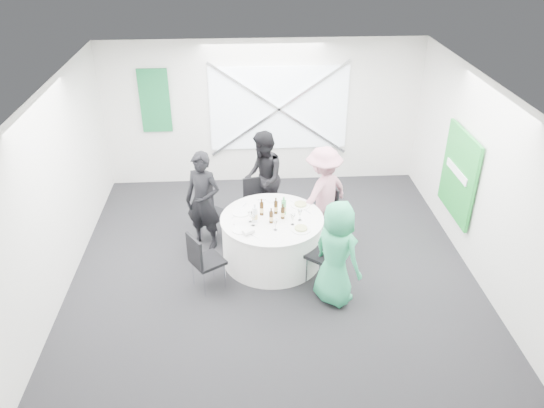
{
  "coord_description": "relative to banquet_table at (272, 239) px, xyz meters",
  "views": [
    {
      "loc": [
        -0.42,
        -6.6,
        4.87
      ],
      "look_at": [
        0.0,
        0.2,
        1.0
      ],
      "focal_mm": 35.0,
      "sensor_mm": 36.0,
      "label": 1
    }
  ],
  "objects": [
    {
      "name": "window_brace_a",
      "position": [
        0.3,
        2.72,
        1.12
      ],
      "size": [
        2.63,
        0.05,
        1.84
      ],
      "primitive_type": "cube",
      "rotation": [
        0.0,
        0.97,
        0.0
      ],
      "color": "silver",
      "rests_on": "window_panel"
    },
    {
      "name": "beer_bottle_c",
      "position": [
        0.16,
        -0.02,
        0.47
      ],
      "size": [
        0.06,
        0.06,
        0.24
      ],
      "color": "#351F09",
      "rests_on": "banquet_table"
    },
    {
      "name": "plate_back",
      "position": [
        0.06,
        0.56,
        0.39
      ],
      "size": [
        0.25,
        0.25,
        0.01
      ],
      "color": "white",
      "rests_on": "banquet_table"
    },
    {
      "name": "wall_left",
      "position": [
        -3.0,
        -0.2,
        1.02
      ],
      "size": [
        0.0,
        6.0,
        6.0
      ],
      "primitive_type": "plane",
      "rotation": [
        1.57,
        0.0,
        1.57
      ],
      "color": "silver",
      "rests_on": "floor"
    },
    {
      "name": "wine_glass_a",
      "position": [
        0.03,
        -0.34,
        0.5
      ],
      "size": [
        0.07,
        0.07,
        0.17
      ],
      "color": "white",
      "rests_on": "banquet_table"
    },
    {
      "name": "ceiling",
      "position": [
        0.0,
        -0.2,
        2.42
      ],
      "size": [
        6.0,
        6.0,
        0.0
      ],
      "primitive_type": "plane",
      "rotation": [
        3.14,
        0.0,
        0.0
      ],
      "color": "silver",
      "rests_on": "wall_back"
    },
    {
      "name": "beer_bottle_b",
      "position": [
        0.07,
        0.13,
        0.48
      ],
      "size": [
        0.06,
        0.06,
        0.26
      ],
      "color": "#351F09",
      "rests_on": "banquet_table"
    },
    {
      "name": "fork_c",
      "position": [
        -0.41,
        0.4,
        0.38
      ],
      "size": [
        0.08,
        0.14,
        0.01
      ],
      "primitive_type": "cube",
      "rotation": [
        0.0,
        0.0,
        2.67
      ],
      "color": "silver",
      "rests_on": "banquet_table"
    },
    {
      "name": "clear_water_bottle",
      "position": [
        -0.26,
        -0.1,
        0.5
      ],
      "size": [
        0.08,
        0.08,
        0.31
      ],
      "color": "white",
      "rests_on": "banquet_table"
    },
    {
      "name": "person_man_back",
      "position": [
        -0.08,
        1.19,
        0.44
      ],
      "size": [
        0.49,
        0.83,
        1.65
      ],
      "primitive_type": "imported",
      "rotation": [
        0.0,
        0.0,
        -1.51
      ],
      "color": "black",
      "rests_on": "floor"
    },
    {
      "name": "wall_right",
      "position": [
        3.0,
        -0.2,
        1.02
      ],
      "size": [
        0.0,
        6.0,
        6.0
      ],
      "primitive_type": "plane",
      "rotation": [
        1.57,
        0.0,
        -1.57
      ],
      "color": "silver",
      "rests_on": "floor"
    },
    {
      "name": "wall_front",
      "position": [
        0.0,
        -3.2,
        1.02
      ],
      "size": [
        6.0,
        0.0,
        6.0
      ],
      "primitive_type": "plane",
      "rotation": [
        -1.57,
        0.0,
        0.0
      ],
      "color": "silver",
      "rests_on": "floor"
    },
    {
      "name": "napkin",
      "position": [
        -0.37,
        -0.41,
        0.42
      ],
      "size": [
        0.19,
        0.17,
        0.04
      ],
      "primitive_type": "cube",
      "rotation": [
        0.0,
        0.0,
        0.56
      ],
      "color": "silver",
      "rests_on": "plate_front_left"
    },
    {
      "name": "plate_front_left",
      "position": [
        -0.48,
        -0.31,
        0.39
      ],
      "size": [
        0.25,
        0.25,
        0.01
      ],
      "color": "white",
      "rests_on": "banquet_table"
    },
    {
      "name": "knife_d",
      "position": [
        -0.27,
        -0.51,
        0.38
      ],
      "size": [
        0.12,
        0.12,
        0.01
      ],
      "primitive_type": "cube",
      "rotation": [
        0.0,
        0.0,
        -2.37
      ],
      "color": "silver",
      "rests_on": "banquet_table"
    },
    {
      "name": "wine_glass_e",
      "position": [
        -0.29,
        -0.2,
        0.5
      ],
      "size": [
        0.07,
        0.07,
        0.17
      ],
      "color": "white",
      "rests_on": "banquet_table"
    },
    {
      "name": "window_brace_b",
      "position": [
        0.3,
        2.72,
        1.12
      ],
      "size": [
        2.63,
        0.05,
        1.84
      ],
      "primitive_type": "cube",
      "rotation": [
        0.0,
        -0.97,
        0.0
      ],
      "color": "silver",
      "rests_on": "window_panel"
    },
    {
      "name": "green_water_bottle",
      "position": [
        0.18,
        0.11,
        0.49
      ],
      "size": [
        0.08,
        0.08,
        0.29
      ],
      "color": "#3EA357",
      "rests_on": "banquet_table"
    },
    {
      "name": "wine_glass_c",
      "position": [
        0.29,
        -0.21,
        0.5
      ],
      "size": [
        0.07,
        0.07,
        0.17
      ],
      "color": "white",
      "rests_on": "banquet_table"
    },
    {
      "name": "knife_b",
      "position": [
        0.37,
        0.44,
        0.38
      ],
      "size": [
        0.09,
        0.13,
        0.01
      ],
      "primitive_type": "cube",
      "rotation": [
        0.0,
        0.0,
        0.58
      ],
      "color": "silver",
      "rests_on": "banquet_table"
    },
    {
      "name": "beer_bottle_a",
      "position": [
        -0.15,
        0.1,
        0.48
      ],
      "size": [
        0.06,
        0.06,
        0.27
      ],
      "color": "#351F09",
      "rests_on": "banquet_table"
    },
    {
      "name": "person_woman_green",
      "position": [
        0.81,
        -1.0,
        0.39
      ],
      "size": [
        0.86,
        0.9,
        1.55
      ],
      "primitive_type": "imported",
      "rotation": [
        0.0,
        0.0,
        2.25
      ],
      "color": "#2B9E68",
      "rests_on": "floor"
    },
    {
      "name": "beer_bottle_d",
      "position": [
        -0.02,
        -0.14,
        0.47
      ],
      "size": [
        0.06,
        0.06,
        0.24
      ],
      "color": "#351F09",
      "rests_on": "banquet_table"
    },
    {
      "name": "chair_back",
      "position": [
        -0.22,
        1.1,
        0.11
      ],
      "size": [
        0.45,
        0.45,
        0.84
      ],
      "rotation": [
        0.0,
        0.0,
        0.2
      ],
      "color": "black",
      "rests_on": "floor"
    },
    {
      "name": "plate_back_left",
      "position": [
        -0.46,
        0.18,
        0.39
      ],
      "size": [
        0.28,
        0.28,
        0.01
      ],
      "color": "white",
      "rests_on": "banquet_table"
    },
    {
      "name": "chair_back_left",
      "position": [
        -0.97,
        0.78,
        0.12
      ],
      "size": [
        0.55,
        0.55,
        0.87
      ],
      "rotation": [
        0.0,
        0.0,
        0.89
      ],
      "color": "black",
      "rests_on": "floor"
    },
    {
      "name": "chair_back_right",
      "position": [
        0.93,
        0.73,
        0.1
      ],
      "size": [
        0.53,
        0.53,
        0.83
      ],
      "rotation": [
        0.0,
        0.0,
        -0.91
      ],
      "color": "black",
      "rests_on": "floor"
    },
    {
      "name": "fork_a",
      "position": [
        0.2,
        0.54,
        0.38
      ],
      "size": [
        0.15,
        0.02,
        0.01
      ],
      "primitive_type": "cube",
      "rotation": [
        0.0,
        0.0,
        1.51
      ],
      "color": "silver",
      "rests_on": "banquet_table"
    },
    {
      "name": "wall_back",
      "position": [
        0.0,
        2.8,
        1.02
      ],
      "size": [
        6.0,
        0.0,
        6.0
      ],
      "primitive_type": "plane",
      "rotation": [
        1.57,
        0.0,
        0.0
      ],
      "color": "silver",
      "rests_on": "floor"
    },
    {
      "name": "green_banner",
      "position": [
        -2.0,
        2.75,
        1.32
      ],
      "size": [
        0.55,
        0.04,
        1.2
      ],
      "primitive_type": "cube",
      "color": "#125E33",
      "rests_on": "wall_back"
    },
    {
      "name": "knife_a",
      "position": [
        -0.14,
        0.56,
        0.38
      ],
      "size": [
        0.15,
        0.02,
        0.01
      ],
      "primitive_type": "cube",
      "rotation": [
        0.0,
        0.0,
        1.51
      ],
      "color": "silver",
      "rests_on": "banquet_table"
    },
    {
      "name": "plate_front_right",
      "position": [
        0.4,
        -0.36,
        0.4
      ],
      "size": [
        0.28,
        0.28,
        0.04
      ],
      "color": "white",
      "rests_on": "banquet_table"
    },
    {
      "name": "fork_b",
      "position": [
        0.56,
        0.15,
        0.38
      ],
      "size": [
        0.09,
        0.13,
        0.01
      ],
      "primitive_type": "cube",
      "rotation": [
        0.0,
        0.0,
        0.56
      ],
      "color": "silver",
      "rests_on": "banquet_table"
    },
    {
      "name": "banquet_table",
      "position": [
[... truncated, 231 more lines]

